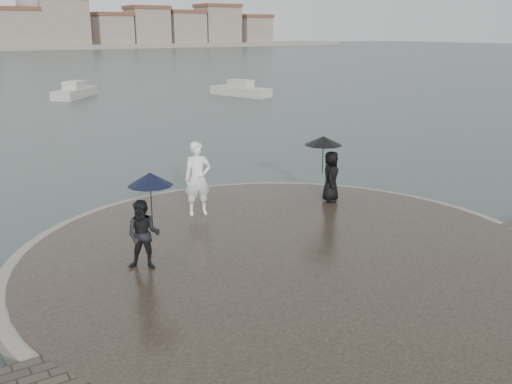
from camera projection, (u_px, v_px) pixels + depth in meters
ground at (399, 330)px, 10.33m from camera, size 400.00×400.00×0.00m
kerb_ring at (286, 259)px, 13.12m from camera, size 12.50×12.50×0.32m
quay_tip at (286, 258)px, 13.11m from camera, size 11.90×11.90×0.36m
statue at (198, 179)px, 15.40m from camera, size 0.84×0.66×2.01m
visitor_left at (145, 219)px, 11.88m from camera, size 1.19×1.02×2.04m
visitor_right at (328, 163)px, 16.53m from camera, size 1.23×1.11×1.95m
boats at (9, 97)px, 42.64m from camera, size 36.99×31.38×1.50m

